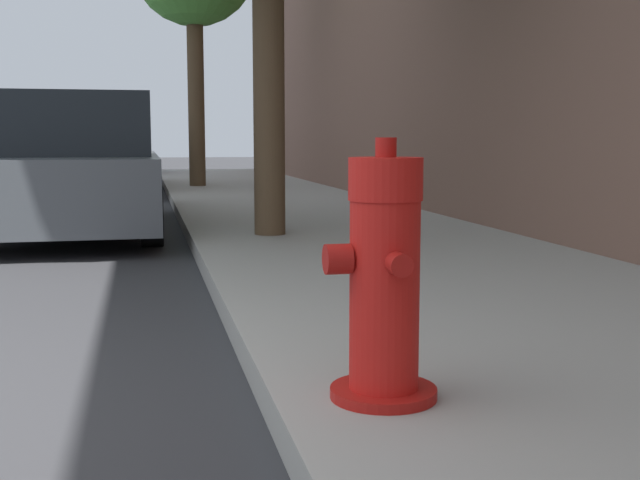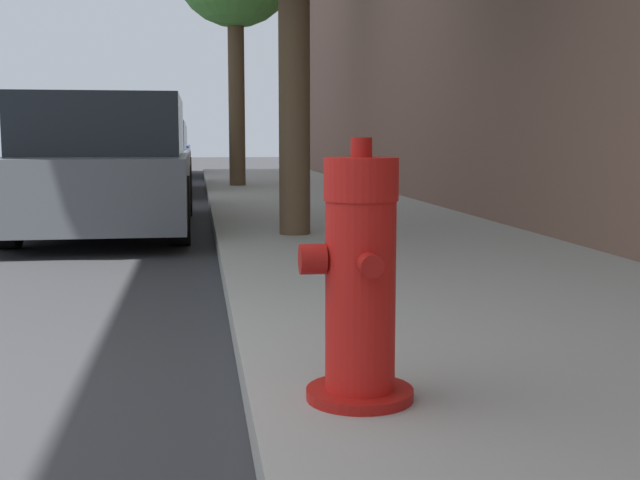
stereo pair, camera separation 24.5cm
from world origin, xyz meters
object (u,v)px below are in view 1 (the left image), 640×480
(fire_hydrant, at_px, (384,283))
(parked_car_far, at_px, (110,152))
(parked_car_near, at_px, (75,168))
(parked_car_mid, at_px, (96,159))

(fire_hydrant, relative_size, parked_car_far, 0.21)
(fire_hydrant, distance_m, parked_car_far, 18.70)
(parked_car_near, height_order, parked_car_mid, parked_car_near)
(parked_car_near, relative_size, parked_car_mid, 1.08)
(fire_hydrant, height_order, parked_car_far, parked_car_far)
(parked_car_mid, height_order, parked_car_far, parked_car_far)
(parked_car_near, bearing_deg, fire_hydrant, -77.14)
(fire_hydrant, distance_m, parked_car_near, 6.47)
(fire_hydrant, distance_m, parked_car_mid, 12.42)
(fire_hydrant, bearing_deg, parked_car_near, 102.86)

